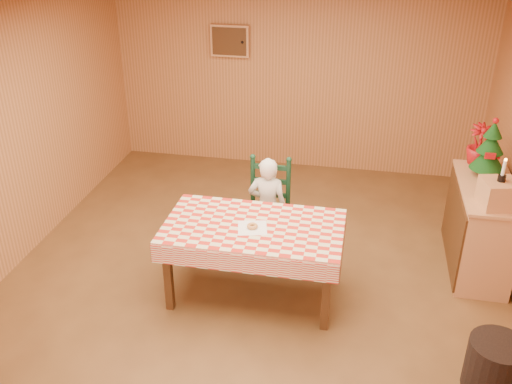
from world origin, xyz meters
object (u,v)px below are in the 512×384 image
ladder_chair (268,210)px  christmas_tree (490,150)px  dining_table (253,233)px  storage_bin (495,366)px  shelf_unit (479,227)px  crate (498,194)px  seated_child (267,208)px

ladder_chair → christmas_tree: (2.16, 0.38, 0.71)m
dining_table → storage_bin: bearing=-21.6°
ladder_chair → shelf_unit: 2.16m
dining_table → shelf_unit: shelf_unit is taller
christmas_tree → storage_bin: christmas_tree is taller
ladder_chair → crate: (2.16, -0.27, 0.55)m
dining_table → crate: 2.25m
storage_bin → dining_table: bearing=158.4°
ladder_chair → christmas_tree: christmas_tree is taller
crate → christmas_tree: size_ratio=0.48×
dining_table → christmas_tree: christmas_tree is taller
shelf_unit → storage_bin: shelf_unit is taller
shelf_unit → crate: size_ratio=4.13×
ladder_chair → seated_child: seated_child is taller
ladder_chair → shelf_unit: (2.15, 0.13, -0.04)m
ladder_chair → crate: 2.25m
seated_child → crate: size_ratio=3.75×
shelf_unit → christmas_tree: (0.01, 0.25, 0.74)m
ladder_chair → crate: crate is taller
dining_table → storage_bin: 2.27m
dining_table → shelf_unit: 2.35m
ladder_chair → dining_table: bearing=-90.0°
shelf_unit → crate: bearing=-88.8°
dining_table → storage_bin: dining_table is taller
christmas_tree → storage_bin: size_ratio=1.39×
crate → storage_bin: crate is taller
shelf_unit → storage_bin: 1.75m
crate → christmas_tree: bearing=90.0°
dining_table → storage_bin: (2.07, -0.82, -0.46)m
ladder_chair → crate: bearing=-7.2°
crate → storage_bin: size_ratio=0.67×
ladder_chair → seated_child: bearing=-90.0°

